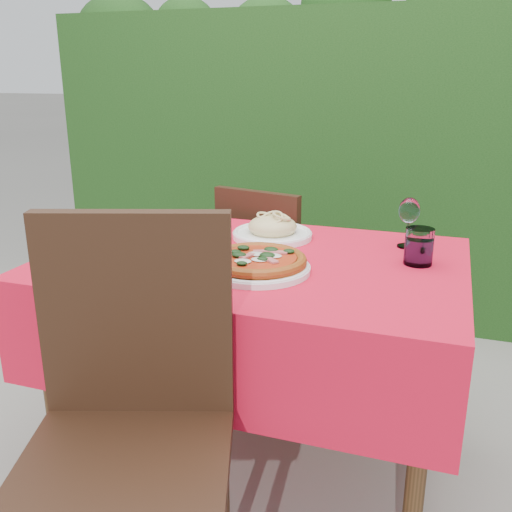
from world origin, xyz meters
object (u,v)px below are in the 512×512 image
(pizza_plate, at_px, (257,263))
(chair_far, at_px, (268,271))
(wine_glass, at_px, (409,213))
(steel_ramekin, at_px, (173,224))
(chair_near, at_px, (131,408))
(fork, at_px, (163,252))
(water_glass, at_px, (419,248))
(pasta_plate, at_px, (272,230))

(pizza_plate, bearing_deg, chair_far, 105.12)
(wine_glass, xyz_separation_m, steel_ramekin, (-0.83, -0.04, -0.10))
(pizza_plate, bearing_deg, chair_near, -105.06)
(wine_glass, distance_m, fork, 0.80)
(chair_near, relative_size, steel_ramekin, 11.59)
(chair_near, relative_size, water_glass, 9.12)
(chair_near, bearing_deg, wine_glass, 41.15)
(pizza_plate, distance_m, water_glass, 0.48)
(pasta_plate, height_order, water_glass, water_glass)
(water_glass, distance_m, steel_ramekin, 0.88)
(chair_near, height_order, chair_far, chair_near)
(chair_near, xyz_separation_m, fork, (-0.21, 0.57, 0.18))
(pasta_plate, height_order, wine_glass, wine_glass)
(fork, distance_m, steel_ramekin, 0.29)
(pizza_plate, bearing_deg, fork, 168.39)
(water_glass, bearing_deg, steel_ramekin, 171.62)
(chair_near, relative_size, chair_far, 1.18)
(chair_far, xyz_separation_m, water_glass, (0.63, -0.51, 0.31))
(pizza_plate, relative_size, pasta_plate, 1.11)
(steel_ramekin, bearing_deg, wine_glass, 2.69)
(water_glass, bearing_deg, wine_glass, 105.41)
(chair_near, xyz_separation_m, steel_ramekin, (-0.31, 0.84, 0.19))
(steel_ramekin, bearing_deg, chair_near, -69.90)
(chair_far, relative_size, pasta_plate, 3.10)
(chair_near, distance_m, chair_far, 1.23)
(chair_near, xyz_separation_m, pizza_plate, (0.13, 0.50, 0.20))
(fork, bearing_deg, pizza_plate, -15.80)
(wine_glass, bearing_deg, water_glass, -74.59)
(chair_far, bearing_deg, pasta_plate, 122.63)
(wine_glass, bearing_deg, chair_near, -120.55)
(chair_near, height_order, fork, chair_near)
(chair_near, xyz_separation_m, chair_far, (-0.06, 1.22, -0.09))
(chair_far, distance_m, wine_glass, 0.77)
(pasta_plate, bearing_deg, fork, -134.93)
(pasta_plate, relative_size, water_glass, 2.49)
(pizza_plate, bearing_deg, wine_glass, 44.81)
(pizza_plate, bearing_deg, pasta_plate, 100.18)
(pizza_plate, height_order, pasta_plate, pasta_plate)
(pasta_plate, bearing_deg, wine_glass, 4.47)
(pasta_plate, distance_m, water_glass, 0.51)
(fork, relative_size, steel_ramekin, 1.98)
(pizza_plate, xyz_separation_m, steel_ramekin, (-0.44, 0.34, -0.01))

